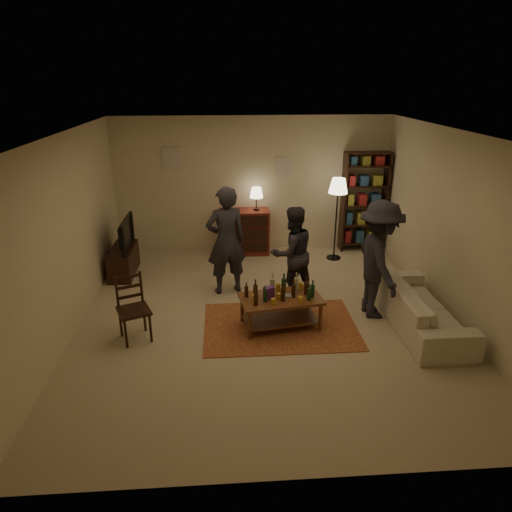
{
  "coord_description": "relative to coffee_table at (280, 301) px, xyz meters",
  "views": [
    {
      "loc": [
        -0.58,
        -6.05,
        3.41
      ],
      "look_at": [
        -0.14,
        0.1,
        0.96
      ],
      "focal_mm": 32.0,
      "sensor_mm": 36.0,
      "label": 1
    }
  ],
  "objects": [
    {
      "name": "floor",
      "position": [
        -0.18,
        0.29,
        -0.42
      ],
      "size": [
        6.0,
        6.0,
        0.0
      ],
      "primitive_type": "plane",
      "color": "#C6B793",
      "rests_on": "ground"
    },
    {
      "name": "room_shell",
      "position": [
        -0.83,
        3.27,
        1.4
      ],
      "size": [
        6.0,
        6.0,
        6.0
      ],
      "color": "beige",
      "rests_on": "ground"
    },
    {
      "name": "rug",
      "position": [
        0.0,
        -0.0,
        -0.41
      ],
      "size": [
        2.2,
        1.5,
        0.01
      ],
      "primitive_type": "cube",
      "color": "maroon",
      "rests_on": "ground"
    },
    {
      "name": "coffee_table",
      "position": [
        0.0,
        0.0,
        0.0
      ],
      "size": [
        1.23,
        0.8,
        0.81
      ],
      "rotation": [
        0.0,
        0.0,
        0.16
      ],
      "color": "brown",
      "rests_on": "ground"
    },
    {
      "name": "dining_chair",
      "position": [
        -2.05,
        -0.15,
        0.08
      ],
      "size": [
        0.54,
        0.54,
        0.95
      ],
      "rotation": [
        0.0,
        0.0,
        0.4
      ],
      "color": "black",
      "rests_on": "ground"
    },
    {
      "name": "tv_stand",
      "position": [
        -2.62,
        2.09,
        -0.03
      ],
      "size": [
        0.4,
        1.0,
        1.06
      ],
      "color": "black",
      "rests_on": "ground"
    },
    {
      "name": "dresser",
      "position": [
        -0.37,
        3.0,
        0.06
      ],
      "size": [
        1.0,
        0.5,
        1.36
      ],
      "color": "maroon",
      "rests_on": "ground"
    },
    {
      "name": "bookshelf",
      "position": [
        2.07,
        3.07,
        0.62
      ],
      "size": [
        0.9,
        0.34,
        2.02
      ],
      "color": "black",
      "rests_on": "ground"
    },
    {
      "name": "floor_lamp",
      "position": [
        1.39,
        2.56,
        0.95
      ],
      "size": [
        0.36,
        0.36,
        1.61
      ],
      "color": "black",
      "rests_on": "ground"
    },
    {
      "name": "sofa",
      "position": [
        2.02,
        -0.11,
        -0.11
      ],
      "size": [
        0.81,
        2.08,
        0.61
      ],
      "primitive_type": "imported",
      "rotation": [
        0.0,
        0.0,
        1.57
      ],
      "color": "beige",
      "rests_on": "ground"
    },
    {
      "name": "person_left",
      "position": [
        -0.75,
        1.21,
        0.49
      ],
      "size": [
        0.75,
        0.59,
        1.81
      ],
      "primitive_type": "imported",
      "rotation": [
        0.0,
        0.0,
        3.41
      ],
      "color": "#282830",
      "rests_on": "ground"
    },
    {
      "name": "person_right",
      "position": [
        0.3,
        0.96,
        0.35
      ],
      "size": [
        0.91,
        0.82,
        1.53
      ],
      "primitive_type": "imported",
      "rotation": [
        0.0,
        0.0,
        3.53
      ],
      "color": "#2A2931",
      "rests_on": "ground"
    },
    {
      "name": "person_by_sofa",
      "position": [
        1.47,
        0.26,
        0.47
      ],
      "size": [
        0.7,
        1.17,
        1.78
      ],
      "primitive_type": "imported",
      "rotation": [
        0.0,
        0.0,
        1.6
      ],
      "color": "#24242B",
      "rests_on": "ground"
    }
  ]
}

